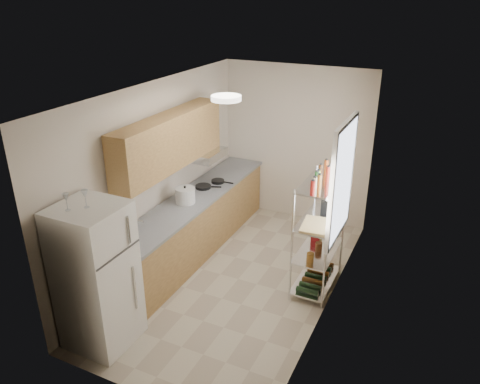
% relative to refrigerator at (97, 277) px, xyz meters
% --- Properties ---
extents(room, '(2.52, 4.42, 2.62)m').
position_rel_refrigerator_xyz_m(room, '(0.87, 1.72, 0.46)').
color(room, '#C0B49B').
rests_on(room, ground).
extents(counter_run, '(0.63, 3.51, 0.90)m').
position_rel_refrigerator_xyz_m(counter_run, '(-0.05, 2.15, -0.38)').
color(counter_run, tan).
rests_on(counter_run, ground).
extents(upper_cabinets, '(0.33, 2.20, 0.72)m').
position_rel_refrigerator_xyz_m(upper_cabinets, '(-0.18, 1.82, 0.97)').
color(upper_cabinets, tan).
rests_on(upper_cabinets, room).
extents(range_hood, '(0.50, 0.60, 0.12)m').
position_rel_refrigerator_xyz_m(range_hood, '(-0.13, 2.62, 0.55)').
color(range_hood, '#B7BABC').
rests_on(range_hood, room).
extents(window, '(0.06, 1.00, 1.46)m').
position_rel_refrigerator_xyz_m(window, '(2.10, 2.07, 0.71)').
color(window, white).
rests_on(window, room).
extents(bakers_rack, '(0.45, 0.90, 1.73)m').
position_rel_refrigerator_xyz_m(bakers_rack, '(1.88, 2.01, 0.27)').
color(bakers_rack, silver).
rests_on(bakers_rack, ground).
extents(ceiling_dome, '(0.34, 0.34, 0.05)m').
position_rel_refrigerator_xyz_m(ceiling_dome, '(0.87, 1.42, 1.73)').
color(ceiling_dome, white).
rests_on(ceiling_dome, room).
extents(refrigerator, '(0.69, 0.69, 1.67)m').
position_rel_refrigerator_xyz_m(refrigerator, '(0.00, 0.00, 0.00)').
color(refrigerator, white).
rests_on(refrigerator, ground).
extents(wine_glass_a, '(0.07, 0.07, 0.18)m').
position_rel_refrigerator_xyz_m(wine_glass_a, '(-0.10, -0.14, 0.93)').
color(wine_glass_a, silver).
rests_on(wine_glass_a, refrigerator).
extents(wine_glass_b, '(0.07, 0.07, 0.19)m').
position_rel_refrigerator_xyz_m(wine_glass_b, '(0.02, -0.01, 0.93)').
color(wine_glass_b, silver).
rests_on(wine_glass_b, refrigerator).
extents(rice_cooker, '(0.28, 0.28, 0.22)m').
position_rel_refrigerator_xyz_m(rice_cooker, '(-0.05, 1.91, 0.18)').
color(rice_cooker, white).
rests_on(rice_cooker, counter_run).
extents(frying_pan_large, '(0.31, 0.31, 0.04)m').
position_rel_refrigerator_xyz_m(frying_pan_large, '(-0.08, 2.47, 0.08)').
color(frying_pan_large, black).
rests_on(frying_pan_large, counter_run).
extents(frying_pan_small, '(0.21, 0.21, 0.04)m').
position_rel_refrigerator_xyz_m(frying_pan_small, '(0.02, 2.76, 0.08)').
color(frying_pan_small, black).
rests_on(frying_pan_small, counter_run).
extents(cutting_board, '(0.40, 0.49, 0.03)m').
position_rel_refrigerator_xyz_m(cutting_board, '(1.90, 1.80, 0.19)').
color(cutting_board, tan).
rests_on(cutting_board, bakers_rack).
extents(espresso_machine, '(0.18, 0.25, 0.28)m').
position_rel_refrigerator_xyz_m(espresso_machine, '(1.90, 2.30, 0.31)').
color(espresso_machine, black).
rests_on(espresso_machine, bakers_rack).
extents(storage_bag, '(0.12, 0.16, 0.18)m').
position_rel_refrigerator_xyz_m(storage_bag, '(1.76, 2.29, -0.19)').
color(storage_bag, maroon).
rests_on(storage_bag, bakers_rack).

